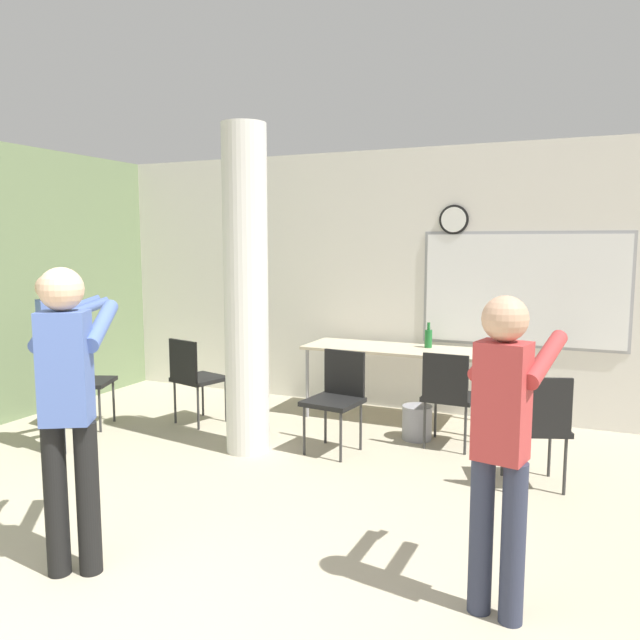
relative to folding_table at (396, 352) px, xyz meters
The scene contains 13 objects.
wall_back 0.86m from the folding_table, 101.61° to the left, with size 8.00×0.15×2.80m.
support_pillar 1.84m from the folding_table, 122.20° to the right, with size 0.38×0.38×2.80m.
folding_table is the anchor object (origin of this frame).
bottle_on_table 0.36m from the folding_table, 24.92° to the left, with size 0.08×0.08×0.26m.
waste_bin 0.85m from the folding_table, 55.78° to the right, with size 0.28×0.28×0.32m.
chair_table_right 0.98m from the folding_table, 44.93° to the right, with size 0.46×0.46×0.87m.
chair_by_left_wall 3.16m from the folding_table, 151.95° to the right, with size 0.57×0.57×0.87m.
chair_near_pillar 2.05m from the folding_table, 152.01° to the right, with size 0.54×0.54×0.87m.
chair_mid_room 2.00m from the folding_table, 42.24° to the right, with size 0.57×0.57×0.87m.
chair_table_front 1.16m from the folding_table, 100.04° to the right, with size 0.49×0.49×0.87m.
person_playing_front 3.68m from the folding_table, 102.06° to the right, with size 0.58×0.68×1.69m.
person_playing_side 3.40m from the folding_table, 64.88° to the right, with size 0.43×0.65×1.58m.
person_watching_back 3.22m from the folding_table, 138.17° to the right, with size 0.54×0.62×1.55m.
Camera 1 is at (1.93, -1.49, 1.82)m, focal length 35.00 mm.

